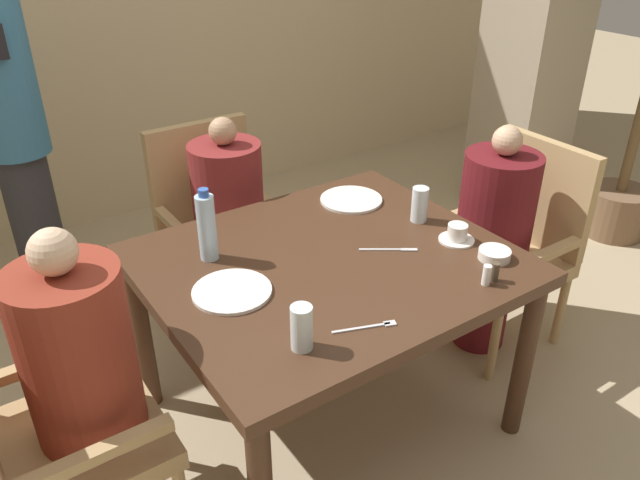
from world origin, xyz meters
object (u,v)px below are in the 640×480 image
object	(u,v)px
diner_in_right_chair	(492,240)
chair_right_side	(513,239)
diner_in_far_chair	(230,224)
water_bottle	(207,227)
chair_left_side	(42,432)
diner_in_left_chair	(87,392)
bowl_small	(494,254)
teacup_with_saucer	(457,234)
plate_main_left	(233,292)
chair_far_side	(217,219)
standing_host	(12,128)
glass_tall_near	(420,204)
plate_main_right	(351,200)
glass_tall_mid	(302,328)

from	to	relation	value
diner_in_right_chair	chair_right_side	bearing A→B (deg)	-0.00
diner_in_far_chair	water_bottle	bearing A→B (deg)	-122.08
chair_left_side	diner_in_right_chair	size ratio (longest dim) A/B	0.88
diner_in_left_chair	bowl_small	size ratio (longest dim) A/B	9.99
chair_left_side	teacup_with_saucer	size ratio (longest dim) A/B	7.12
diner_in_left_chair	plate_main_left	size ratio (longest dim) A/B	4.36
chair_far_side	standing_host	distance (m)	1.00
glass_tall_near	chair_left_side	bearing A→B (deg)	-178.48
teacup_with_saucer	diner_in_right_chair	bearing A→B (deg)	21.61
diner_in_right_chair	plate_main_right	xyz separation A→B (m)	(-0.53, 0.33, 0.21)
glass_tall_near	diner_in_left_chair	bearing A→B (deg)	-178.31
glass_tall_near	plate_main_right	bearing A→B (deg)	111.48
chair_far_side	standing_host	bearing A→B (deg)	142.86
diner_in_left_chair	glass_tall_near	xyz separation A→B (m)	(1.33, 0.04, 0.24)
chair_far_side	diner_in_far_chair	xyz separation A→B (m)	(-0.00, -0.15, 0.03)
standing_host	bowl_small	size ratio (longest dim) A/B	15.51
glass_tall_near	chair_far_side	bearing A→B (deg)	117.12
chair_far_side	plate_main_left	distance (m)	1.04
chair_left_side	glass_tall_mid	world-z (taller)	chair_left_side
diner_in_far_chair	water_bottle	world-z (taller)	diner_in_far_chair
diner_in_right_chair	glass_tall_near	world-z (taller)	diner_in_right_chair
plate_main_right	glass_tall_mid	bearing A→B (deg)	-135.05
chair_right_side	bowl_small	world-z (taller)	chair_right_side
plate_main_left	water_bottle	world-z (taller)	water_bottle
chair_left_side	plate_main_right	world-z (taller)	chair_left_side
plate_main_right	teacup_with_saucer	distance (m)	0.51
chair_far_side	plate_main_right	distance (m)	0.74
water_bottle	chair_far_side	bearing A→B (deg)	63.65
standing_host	teacup_with_saucer	size ratio (longest dim) A/B	13.28
diner_in_left_chair	glass_tall_near	bearing A→B (deg)	1.69
diner_in_far_chair	chair_left_side	bearing A→B (deg)	-142.27
bowl_small	glass_tall_near	size ratio (longest dim) A/B	0.81
plate_main_left	bowl_small	xyz separation A→B (m)	(0.86, -0.32, 0.01)
diner_in_left_chair	plate_main_left	xyz separation A→B (m)	(0.49, -0.00, 0.17)
glass_tall_near	plate_main_left	bearing A→B (deg)	-177.02
bowl_small	plate_main_right	bearing A→B (deg)	101.76
plate_main_right	diner_in_right_chair	bearing A→B (deg)	-31.79
diner_in_right_chair	glass_tall_near	distance (m)	0.50
standing_host	plate_main_right	world-z (taller)	standing_host
chair_left_side	glass_tall_mid	xyz separation A→B (m)	(0.68, -0.36, 0.31)
diner_in_left_chair	diner_in_far_chair	xyz separation A→B (m)	(0.87, 0.79, -0.04)
chair_left_side	standing_host	bearing A→B (deg)	78.31
plate_main_left	bowl_small	world-z (taller)	bowl_small
teacup_with_saucer	diner_in_far_chair	bearing A→B (deg)	116.00
teacup_with_saucer	glass_tall_mid	distance (m)	0.83
plate_main_left	water_bottle	size ratio (longest dim) A/B	0.97
chair_far_side	standing_host	world-z (taller)	standing_host
glass_tall_near	glass_tall_mid	xyz separation A→B (m)	(-0.80, -0.40, 0.00)
glass_tall_near	glass_tall_mid	size ratio (longest dim) A/B	1.00
chair_right_side	plate_main_left	xyz separation A→B (m)	(-1.40, -0.00, 0.25)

